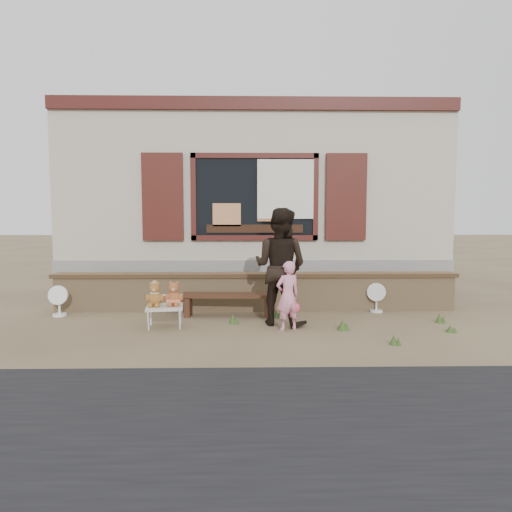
{
  "coord_description": "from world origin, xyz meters",
  "views": [
    {
      "loc": [
        -0.13,
        -6.5,
        1.6
      ],
      "look_at": [
        0.0,
        0.6,
        1.0
      ],
      "focal_mm": 30.0,
      "sensor_mm": 36.0,
      "label": 1
    }
  ],
  "objects_px": {
    "bench": "(228,300)",
    "adult": "(280,267)",
    "folding_chair": "(165,308)",
    "child": "(288,296)",
    "teddy_bear_right": "(174,293)",
    "teddy_bear_left": "(155,294)"
  },
  "relations": [
    {
      "from": "folding_chair",
      "to": "teddy_bear_right",
      "type": "relative_size",
      "value": 1.57
    },
    {
      "from": "folding_chair",
      "to": "bench",
      "type": "bearing_deg",
      "value": 30.31
    },
    {
      "from": "folding_chair",
      "to": "child",
      "type": "relative_size",
      "value": 0.57
    },
    {
      "from": "folding_chair",
      "to": "teddy_bear_right",
      "type": "bearing_deg",
      "value": 0.0
    },
    {
      "from": "bench",
      "to": "folding_chair",
      "type": "distance_m",
      "value": 1.14
    },
    {
      "from": "teddy_bear_right",
      "to": "adult",
      "type": "distance_m",
      "value": 1.65
    },
    {
      "from": "folding_chair",
      "to": "child",
      "type": "bearing_deg",
      "value": -13.85
    },
    {
      "from": "folding_chair",
      "to": "adult",
      "type": "bearing_deg",
      "value": -2.2
    },
    {
      "from": "teddy_bear_left",
      "to": "bench",
      "type": "bearing_deg",
      "value": 27.11
    },
    {
      "from": "bench",
      "to": "teddy_bear_right",
      "type": "bearing_deg",
      "value": -135.86
    },
    {
      "from": "child",
      "to": "bench",
      "type": "bearing_deg",
      "value": -68.19
    },
    {
      "from": "bench",
      "to": "folding_chair",
      "type": "relative_size",
      "value": 2.61
    },
    {
      "from": "bench",
      "to": "adult",
      "type": "relative_size",
      "value": 0.85
    },
    {
      "from": "teddy_bear_right",
      "to": "child",
      "type": "height_order",
      "value": "child"
    },
    {
      "from": "folding_chair",
      "to": "teddy_bear_left",
      "type": "xyz_separation_m",
      "value": [
        -0.14,
        -0.02,
        0.21
      ]
    },
    {
      "from": "adult",
      "to": "child",
      "type": "bearing_deg",
      "value": 131.92
    },
    {
      "from": "child",
      "to": "adult",
      "type": "xyz_separation_m",
      "value": [
        -0.09,
        0.36,
        0.38
      ]
    },
    {
      "from": "bench",
      "to": "teddy_bear_left",
      "type": "bearing_deg",
      "value": -143.01
    },
    {
      "from": "teddy_bear_right",
      "to": "child",
      "type": "xyz_separation_m",
      "value": [
        1.68,
        -0.22,
        -0.0
      ]
    },
    {
      "from": "teddy_bear_left",
      "to": "adult",
      "type": "bearing_deg",
      "value": -2.03
    },
    {
      "from": "child",
      "to": "teddy_bear_left",
      "type": "bearing_deg",
      "value": -28.99
    },
    {
      "from": "child",
      "to": "folding_chair",
      "type": "bearing_deg",
      "value": -29.97
    }
  ]
}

